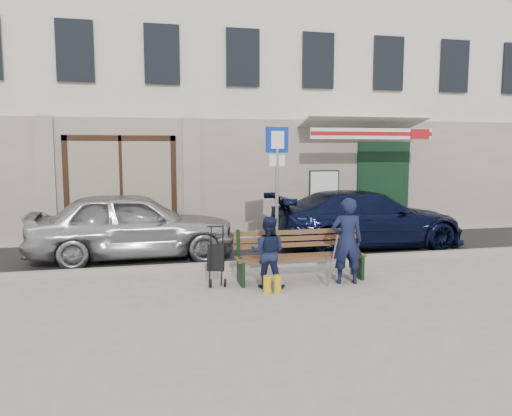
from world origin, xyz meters
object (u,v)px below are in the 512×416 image
object	(u,v)px
car_navy	(366,219)
bench	(298,256)
stroller	(216,259)
man	(347,241)
woman	(268,252)
parking_sign	(277,172)
car_silver	(133,225)

from	to	relation	value
car_navy	bench	size ratio (longest dim) A/B	2.01
car_navy	stroller	xyz separation A→B (m)	(-4.10, -2.56, -0.24)
stroller	bench	bearing A→B (deg)	12.62
man	woman	bearing A→B (deg)	9.12
parking_sign	bench	bearing A→B (deg)	-103.91
car_silver	car_navy	bearing A→B (deg)	-90.53
car_silver	woman	distance (m)	3.70
car_silver	car_navy	distance (m)	5.56
car_silver	bench	size ratio (longest dim) A/B	1.84
parking_sign	stroller	xyz separation A→B (m)	(-1.49, -1.37, -1.47)
bench	stroller	bearing A→B (deg)	176.84
car_silver	stroller	distance (m)	2.89
woman	stroller	xyz separation A→B (m)	(-0.85, 0.41, -0.17)
car_navy	man	distance (m)	3.50
bench	woman	bearing A→B (deg)	-153.13
man	woman	size ratio (longest dim) A/B	1.23
parking_sign	bench	xyz separation A→B (m)	(0.01, -1.46, -1.48)
man	woman	distance (m)	1.46
bench	man	world-z (taller)	man
car_navy	parking_sign	world-z (taller)	parking_sign
car_silver	man	distance (m)	4.76
car_silver	man	size ratio (longest dim) A/B	2.85
bench	parking_sign	bearing A→B (deg)	90.47
bench	man	bearing A→B (deg)	-24.29
car_navy	parking_sign	bearing A→B (deg)	113.00
man	bench	bearing A→B (deg)	-14.08
bench	stroller	distance (m)	1.51
car_navy	parking_sign	xyz separation A→B (m)	(-2.60, -1.19, 1.24)
car_navy	bench	bearing A→B (deg)	134.03
parking_sign	stroller	size ratio (longest dim) A/B	2.75
car_silver	car_navy	xyz separation A→B (m)	(5.56, 0.09, -0.05)
car_navy	stroller	distance (m)	4.84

